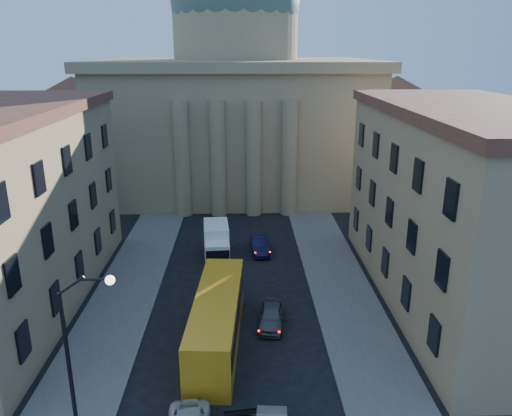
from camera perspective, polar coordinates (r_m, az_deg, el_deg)
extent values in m
cube|color=#53514C|center=(36.52, -16.43, -13.12)|extent=(5.00, 60.00, 0.15)
cube|color=#53514C|center=(36.19, 11.34, -13.00)|extent=(5.00, 60.00, 0.15)
cube|color=#917D59|center=(69.01, -2.23, 9.12)|extent=(34.00, 26.00, 16.00)
cube|color=#917D59|center=(68.25, -2.31, 16.11)|extent=(35.50, 27.50, 1.20)
cylinder|color=#917D59|center=(68.24, -2.35, 19.13)|extent=(16.00, 16.00, 8.00)
sphere|color=#455E51|center=(68.45, -2.40, 22.48)|extent=(16.40, 16.40, 16.40)
cube|color=#917D59|center=(70.87, -19.56, 6.29)|extent=(13.00, 13.00, 11.00)
cone|color=#522E23|center=(69.89, -20.20, 12.32)|extent=(26.02, 26.02, 4.00)
cube|color=#917D59|center=(70.45, 15.25, 6.63)|extent=(13.00, 13.00, 11.00)
cone|color=#522E23|center=(69.47, 15.76, 12.70)|extent=(26.02, 26.02, 4.00)
cylinder|color=#917D59|center=(56.69, -8.43, 5.50)|extent=(1.80, 1.80, 13.00)
cylinder|color=#917D59|center=(56.36, -4.37, 5.56)|extent=(1.80, 1.80, 13.00)
cylinder|color=#917D59|center=(56.31, -0.28, 5.60)|extent=(1.80, 1.80, 13.00)
cylinder|color=#917D59|center=(56.54, 3.80, 5.62)|extent=(1.80, 1.80, 13.00)
cube|color=tan|center=(39.58, 22.77, -0.36)|extent=(11.00, 26.00, 14.00)
cube|color=#522E23|center=(38.12, 24.08, 10.12)|extent=(11.60, 26.60, 0.80)
cylinder|color=black|center=(26.14, -20.54, -16.90)|extent=(0.20, 0.20, 8.00)
cylinder|color=black|center=(23.84, -20.41, -8.33)|extent=(1.30, 0.12, 0.96)
cylinder|color=black|center=(23.41, -18.15, -7.75)|extent=(1.30, 0.12, 0.12)
sphere|color=white|center=(23.23, -16.35, -7.92)|extent=(0.44, 0.44, 0.44)
imported|color=#4C4D52|center=(35.37, 1.76, -12.20)|extent=(2.19, 4.39, 1.44)
imported|color=black|center=(47.09, 0.40, -4.24)|extent=(1.86, 4.49, 1.44)
cube|color=orange|center=(33.03, -4.46, -12.66)|extent=(3.41, 12.09, 3.37)
cube|color=black|center=(32.76, -4.49, -11.84)|extent=(3.43, 11.44, 1.19)
cylinder|color=black|center=(30.20, -7.48, -18.62)|extent=(0.39, 1.10, 1.09)
cylinder|color=black|center=(29.95, -3.14, -18.81)|extent=(0.39, 1.10, 1.09)
cylinder|color=black|center=(37.46, -5.40, -10.75)|extent=(0.39, 1.10, 1.09)
cylinder|color=black|center=(37.27, -2.03, -10.83)|extent=(0.39, 1.10, 1.09)
cube|color=white|center=(44.22, -4.44, -5.27)|extent=(2.29, 2.38, 2.22)
cube|color=black|center=(43.14, -4.40, -5.48)|extent=(2.03, 0.27, 1.02)
cube|color=white|center=(46.34, -4.56, -3.49)|extent=(2.52, 4.04, 2.86)
cylinder|color=black|center=(44.15, -5.60, -6.32)|extent=(0.32, 0.85, 0.83)
cylinder|color=black|center=(44.19, -3.20, -6.24)|extent=(0.32, 0.85, 0.83)
cylinder|color=black|center=(47.55, -5.67, -4.51)|extent=(0.32, 0.85, 0.83)
cylinder|color=black|center=(47.59, -3.44, -4.43)|extent=(0.32, 0.85, 0.83)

